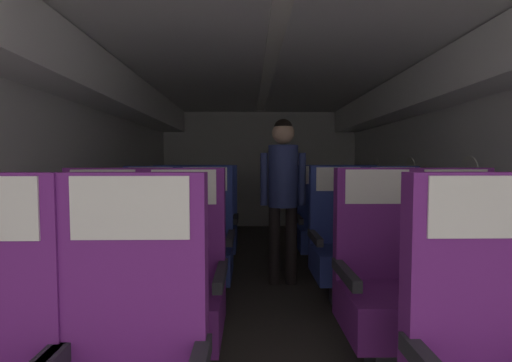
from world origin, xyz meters
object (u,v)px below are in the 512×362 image
(seat_b_right_window, at_px, (382,284))
(seat_d_right_aisle, at_px, (358,224))
(seat_b_right_aisle, at_px, (462,283))
(seat_d_right_window, at_px, (318,225))
(seat_d_left_window, at_px, (172,225))
(seat_c_right_window, at_px, (340,245))
(flight_attendant, at_px, (283,183))
(seat_b_left_aisle, at_px, (182,286))
(seat_c_right_aisle, at_px, (396,245))
(seat_d_left_aisle, at_px, (215,225))
(seat_c_left_window, at_px, (148,246))
(seat_c_left_aisle, at_px, (204,245))
(seat_b_left_window, at_px, (98,286))

(seat_b_right_window, distance_m, seat_d_right_aisle, 1.94)
(seat_b_right_aisle, height_order, seat_d_right_window, same)
(seat_d_right_aisle, bearing_deg, seat_d_left_window, -180.00)
(seat_c_right_window, height_order, flight_attendant, flight_attendant)
(seat_b_left_aisle, bearing_deg, seat_c_right_aisle, 30.48)
(seat_d_left_window, relative_size, seat_d_right_window, 1.00)
(seat_b_right_window, height_order, seat_c_right_aisle, same)
(seat_b_right_aisle, relative_size, seat_d_left_aisle, 1.00)
(seat_b_left_aisle, height_order, seat_b_right_aisle, same)
(seat_b_left_aisle, relative_size, seat_b_right_window, 1.00)
(seat_b_left_aisle, bearing_deg, seat_c_right_window, 39.73)
(seat_b_left_aisle, bearing_deg, seat_c_left_window, 115.48)
(seat_b_left_aisle, distance_m, seat_c_right_aisle, 1.84)
(seat_c_left_window, distance_m, seat_c_right_window, 1.58)
(flight_attendant, bearing_deg, seat_b_right_aisle, 133.28)
(seat_b_right_aisle, bearing_deg, seat_d_left_window, 137.32)
(seat_c_left_aisle, distance_m, seat_d_left_aisle, 0.93)
(seat_b_left_window, distance_m, seat_d_right_aisle, 2.78)
(seat_d_left_aisle, distance_m, flight_attendant, 0.97)
(seat_b_right_window, height_order, seat_c_left_window, same)
(seat_c_right_aisle, distance_m, seat_d_right_window, 1.05)
(seat_b_left_aisle, distance_m, seat_d_left_aisle, 1.88)
(seat_d_left_aisle, height_order, seat_d_right_aisle, same)
(seat_c_right_window, height_order, seat_d_left_aisle, same)
(seat_c_right_window, height_order, seat_d_right_window, same)
(seat_d_left_window, bearing_deg, seat_d_right_aisle, 0.00)
(seat_b_right_window, height_order, seat_d_right_aisle, same)
(seat_b_right_aisle, height_order, seat_d_left_aisle, same)
(seat_b_right_aisle, distance_m, seat_d_left_window, 2.78)
(seat_d_right_aisle, height_order, seat_d_right_window, same)
(seat_b_right_window, bearing_deg, seat_d_left_window, 129.94)
(seat_c_right_aisle, distance_m, seat_d_left_window, 2.27)
(seat_c_left_window, bearing_deg, seat_b_left_aisle, -64.52)
(seat_d_left_window, bearing_deg, seat_c_left_aisle, -63.74)
(seat_b_left_aisle, xyz_separation_m, seat_c_right_window, (1.12, 0.93, 0.00))
(seat_b_left_window, relative_size, seat_c_left_window, 1.00)
(seat_d_left_window, xyz_separation_m, seat_d_left_aisle, (0.47, -0.01, 0.00))
(seat_b_right_aisle, height_order, flight_attendant, flight_attendant)
(seat_b_right_aisle, xyz_separation_m, seat_c_left_window, (-2.03, 0.94, 0.00))
(seat_c_left_window, distance_m, seat_c_left_aisle, 0.46)
(seat_c_left_window, bearing_deg, seat_d_left_aisle, 63.81)
(seat_c_right_aisle, relative_size, seat_c_right_window, 1.00)
(seat_d_right_aisle, relative_size, seat_d_right_window, 1.00)
(seat_b_left_window, bearing_deg, seat_c_right_window, 30.17)
(seat_b_left_window, xyz_separation_m, flight_attendant, (1.16, 1.38, 0.48))
(seat_c_left_window, distance_m, seat_d_left_aisle, 1.04)
(seat_d_right_aisle, height_order, flight_attendant, flight_attendant)
(seat_b_left_window, distance_m, seat_c_right_aisle, 2.25)
(seat_c_left_aisle, bearing_deg, seat_c_left_window, -179.81)
(seat_c_left_aisle, bearing_deg, seat_c_right_aisle, -0.63)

